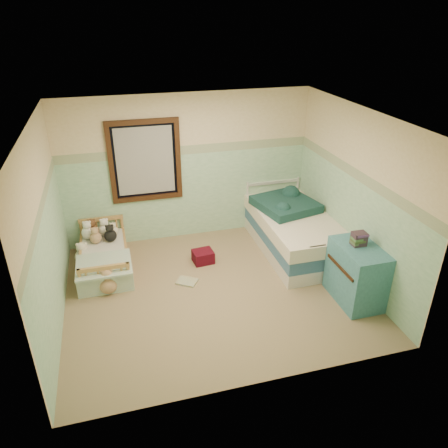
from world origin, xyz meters
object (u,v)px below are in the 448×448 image
object	(u,v)px
plush_floor_tan	(108,285)
twin_bed_frame	(293,244)
dresser	(356,274)
floor_book	(187,281)
red_pillow	(203,257)
plush_floor_cream	(83,257)
toddler_bed_frame	(105,262)

from	to	relation	value
plush_floor_tan	twin_bed_frame	xyz separation A→B (m)	(3.03, 0.41, -0.02)
dresser	floor_book	size ratio (longest dim) A/B	2.87
red_pillow	floor_book	bearing A→B (deg)	-125.93
plush_floor_cream	plush_floor_tan	size ratio (longest dim) A/B	0.99
plush_floor_cream	dresser	bearing A→B (deg)	-27.91
plush_floor_cream	floor_book	xyz separation A→B (m)	(1.49, -0.93, -0.12)
twin_bed_frame	red_pillow	distance (m)	1.54
dresser	floor_book	world-z (taller)	dresser
red_pillow	twin_bed_frame	bearing A→B (deg)	-1.39
toddler_bed_frame	red_pillow	xyz separation A→B (m)	(1.53, -0.25, 0.01)
plush_floor_cream	twin_bed_frame	world-z (taller)	plush_floor_cream
plush_floor_tan	red_pillow	xyz separation A→B (m)	(1.49, 0.45, -0.04)
toddler_bed_frame	floor_book	xyz separation A→B (m)	(1.16, -0.75, -0.08)
plush_floor_tan	red_pillow	world-z (taller)	plush_floor_tan
plush_floor_tan	floor_book	bearing A→B (deg)	-2.46
plush_floor_tan	toddler_bed_frame	bearing A→B (deg)	92.66
plush_floor_cream	red_pillow	world-z (taller)	plush_floor_cream
floor_book	plush_floor_tan	bearing A→B (deg)	-148.13
toddler_bed_frame	twin_bed_frame	xyz separation A→B (m)	(3.06, -0.29, 0.02)
toddler_bed_frame	red_pillow	world-z (taller)	red_pillow
toddler_bed_frame	plush_floor_cream	xyz separation A→B (m)	(-0.32, 0.18, 0.04)
plush_floor_tan	twin_bed_frame	distance (m)	3.06
toddler_bed_frame	dresser	size ratio (longest dim) A/B	1.74
plush_floor_tan	floor_book	size ratio (longest dim) A/B	0.92
twin_bed_frame	dresser	bearing A→B (deg)	-79.28
toddler_bed_frame	red_pillow	bearing A→B (deg)	-9.30
toddler_bed_frame	plush_floor_tan	distance (m)	0.70
twin_bed_frame	plush_floor_cream	bearing A→B (deg)	172.15
plush_floor_tan	twin_bed_frame	size ratio (longest dim) A/B	0.13
twin_bed_frame	red_pillow	size ratio (longest dim) A/B	6.57
twin_bed_frame	red_pillow	xyz separation A→B (m)	(-1.54, 0.04, -0.01)
plush_floor_cream	floor_book	distance (m)	1.76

